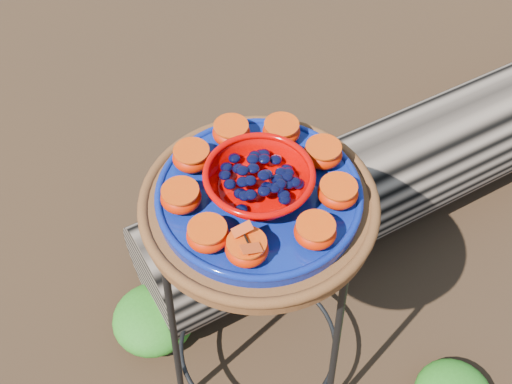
# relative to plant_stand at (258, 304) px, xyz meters

# --- Properties ---
(ground) EXTENTS (60.00, 60.00, 0.00)m
(ground) POSITION_rel_plant_stand_xyz_m (0.00, 0.00, -0.35)
(ground) COLOR #302015
(plant_stand) EXTENTS (0.44, 0.44, 0.70)m
(plant_stand) POSITION_rel_plant_stand_xyz_m (0.00, 0.00, 0.00)
(plant_stand) COLOR black
(plant_stand) RESTS_ON ground
(terracotta_saucer) EXTENTS (0.44, 0.44, 0.04)m
(terracotta_saucer) POSITION_rel_plant_stand_xyz_m (0.00, 0.00, 0.37)
(terracotta_saucer) COLOR #5D3113
(terracotta_saucer) RESTS_ON plant_stand
(cobalt_plate) EXTENTS (0.38, 0.38, 0.03)m
(cobalt_plate) POSITION_rel_plant_stand_xyz_m (0.00, 0.00, 0.40)
(cobalt_plate) COLOR navy
(cobalt_plate) RESTS_ON terracotta_saucer
(red_bowl) EXTENTS (0.19, 0.19, 0.05)m
(red_bowl) POSITION_rel_plant_stand_xyz_m (0.00, 0.00, 0.44)
(red_bowl) COLOR #C60200
(red_bowl) RESTS_ON cobalt_plate
(glass_gems) EXTENTS (0.15, 0.15, 0.03)m
(glass_gems) POSITION_rel_plant_stand_xyz_m (0.00, 0.00, 0.48)
(glass_gems) COLOR black
(glass_gems) RESTS_ON red_bowl
(orange_half_0) EXTENTS (0.07, 0.07, 0.04)m
(orange_half_0) POSITION_rel_plant_stand_xyz_m (-0.01, -0.14, 0.43)
(orange_half_0) COLOR red
(orange_half_0) RESTS_ON cobalt_plate
(orange_half_1) EXTENTS (0.07, 0.07, 0.04)m
(orange_half_1) POSITION_rel_plant_stand_xyz_m (0.11, -0.10, 0.43)
(orange_half_1) COLOR red
(orange_half_1) RESTS_ON cobalt_plate
(orange_half_2) EXTENTS (0.07, 0.07, 0.04)m
(orange_half_2) POSITION_rel_plant_stand_xyz_m (0.14, -0.01, 0.43)
(orange_half_2) COLOR red
(orange_half_2) RESTS_ON cobalt_plate
(orange_half_3) EXTENTS (0.07, 0.07, 0.04)m
(orange_half_3) POSITION_rel_plant_stand_xyz_m (0.11, 0.09, 0.43)
(orange_half_3) COLOR red
(orange_half_3) RESTS_ON cobalt_plate
(orange_half_4) EXTENTS (0.07, 0.07, 0.04)m
(orange_half_4) POSITION_rel_plant_stand_xyz_m (0.03, 0.14, 0.43)
(orange_half_4) COLOR red
(orange_half_4) RESTS_ON cobalt_plate
(orange_half_5) EXTENTS (0.07, 0.07, 0.04)m
(orange_half_5) POSITION_rel_plant_stand_xyz_m (-0.07, 0.13, 0.43)
(orange_half_5) COLOR red
(orange_half_5) RESTS_ON cobalt_plate
(orange_half_6) EXTENTS (0.07, 0.07, 0.04)m
(orange_half_6) POSITION_rel_plant_stand_xyz_m (-0.13, 0.05, 0.43)
(orange_half_6) COLOR red
(orange_half_6) RESTS_ON cobalt_plate
(orange_half_7) EXTENTS (0.07, 0.07, 0.04)m
(orange_half_7) POSITION_rel_plant_stand_xyz_m (-0.14, -0.04, 0.43)
(orange_half_7) COLOR red
(orange_half_7) RESTS_ON cobalt_plate
(orange_half_8) EXTENTS (0.07, 0.07, 0.04)m
(orange_half_8) POSITION_rel_plant_stand_xyz_m (-0.08, -0.12, 0.43)
(orange_half_8) COLOR red
(orange_half_8) RESTS_ON cobalt_plate
(butterfly) EXTENTS (0.09, 0.08, 0.01)m
(butterfly) POSITION_rel_plant_stand_xyz_m (-0.01, -0.14, 0.46)
(butterfly) COLOR red
(butterfly) RESTS_ON orange_half_0
(driftwood_log) EXTENTS (1.73, 1.41, 0.33)m
(driftwood_log) POSITION_rel_plant_stand_xyz_m (0.42, 0.65, -0.18)
(driftwood_log) COLOR black
(driftwood_log) RESTS_ON ground
(foliage_left) EXTENTS (0.23, 0.23, 0.12)m
(foliage_left) POSITION_rel_plant_stand_xyz_m (-0.30, 0.09, -0.29)
(foliage_left) COLOR #256A17
(foliage_left) RESTS_ON ground
(foliage_back) EXTENTS (0.27, 0.27, 0.13)m
(foliage_back) POSITION_rel_plant_stand_xyz_m (-0.05, 0.51, -0.28)
(foliage_back) COLOR #256A17
(foliage_back) RESTS_ON ground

